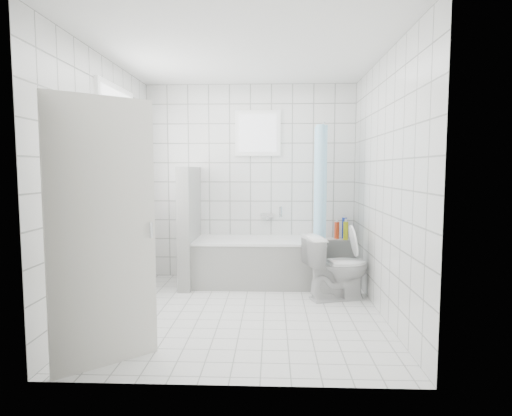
{
  "coord_description": "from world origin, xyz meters",
  "views": [
    {
      "loc": [
        0.3,
        -4.28,
        1.47
      ],
      "look_at": [
        0.12,
        0.35,
        1.05
      ],
      "focal_mm": 30.0,
      "sensor_mm": 36.0,
      "label": 1
    }
  ],
  "objects": [
    {
      "name": "ground",
      "position": [
        0.0,
        0.0,
        0.0
      ],
      "size": [
        3.0,
        3.0,
        0.0
      ],
      "primitive_type": "plane",
      "color": "white",
      "rests_on": "ground"
    },
    {
      "name": "ceiling",
      "position": [
        0.0,
        0.0,
        2.6
      ],
      "size": [
        3.0,
        3.0,
        0.0
      ],
      "primitive_type": "plane",
      "rotation": [
        3.14,
        0.0,
        0.0
      ],
      "color": "white",
      "rests_on": "ground"
    },
    {
      "name": "wall_back",
      "position": [
        0.0,
        1.5,
        1.3
      ],
      "size": [
        2.8,
        0.02,
        2.6
      ],
      "primitive_type": "cube",
      "color": "white",
      "rests_on": "ground"
    },
    {
      "name": "wall_front",
      "position": [
        0.0,
        -1.5,
        1.3
      ],
      "size": [
        2.8,
        0.02,
        2.6
      ],
      "primitive_type": "cube",
      "color": "white",
      "rests_on": "ground"
    },
    {
      "name": "wall_left",
      "position": [
        -1.4,
        0.0,
        1.3
      ],
      "size": [
        0.02,
        3.0,
        2.6
      ],
      "primitive_type": "cube",
      "color": "white",
      "rests_on": "ground"
    },
    {
      "name": "wall_right",
      "position": [
        1.4,
        0.0,
        1.3
      ],
      "size": [
        0.02,
        3.0,
        2.6
      ],
      "primitive_type": "cube",
      "color": "white",
      "rests_on": "ground"
    },
    {
      "name": "window_left",
      "position": [
        -1.35,
        0.3,
        1.6
      ],
      "size": [
        0.01,
        0.9,
        1.4
      ],
      "primitive_type": "cube",
      "color": "white",
      "rests_on": "wall_left"
    },
    {
      "name": "window_back",
      "position": [
        0.1,
        1.46,
        1.95
      ],
      "size": [
        0.5,
        0.01,
        0.5
      ],
      "primitive_type": "cube",
      "color": "white",
      "rests_on": "wall_back"
    },
    {
      "name": "window_sill",
      "position": [
        -1.31,
        0.3,
        0.86
      ],
      "size": [
        0.18,
        1.02,
        0.08
      ],
      "primitive_type": "cube",
      "color": "white",
      "rests_on": "wall_left"
    },
    {
      "name": "door",
      "position": [
        -0.95,
        -1.22,
        1.0
      ],
      "size": [
        0.63,
        0.55,
        2.0
      ],
      "primitive_type": "cube",
      "rotation": [
        0.0,
        0.0,
        -0.86
      ],
      "color": "silver",
      "rests_on": "ground"
    },
    {
      "name": "bathtub",
      "position": [
        0.13,
        1.12,
        0.29
      ],
      "size": [
        1.64,
        0.77,
        0.58
      ],
      "color": "white",
      "rests_on": "ground"
    },
    {
      "name": "partition_wall",
      "position": [
        -0.76,
        1.07,
        0.75
      ],
      "size": [
        0.15,
        0.85,
        1.5
      ],
      "primitive_type": "cube",
      "color": "white",
      "rests_on": "ground"
    },
    {
      "name": "tiled_ledge",
      "position": [
        1.2,
        1.38,
        0.28
      ],
      "size": [
        0.4,
        0.24,
        0.55
      ],
      "primitive_type": "cube",
      "color": "white",
      "rests_on": "ground"
    },
    {
      "name": "toilet",
      "position": [
        1.03,
        0.5,
        0.37
      ],
      "size": [
        0.81,
        0.59,
        0.74
      ],
      "primitive_type": "imported",
      "rotation": [
        0.0,
        0.0,
        1.85
      ],
      "color": "white",
      "rests_on": "ground"
    },
    {
      "name": "curtain_rod",
      "position": [
        0.89,
        1.1,
        2.0
      ],
      "size": [
        0.02,
        0.8,
        0.02
      ],
      "primitive_type": "cylinder",
      "rotation": [
        1.57,
        0.0,
        0.0
      ],
      "color": "silver",
      "rests_on": "wall_back"
    },
    {
      "name": "shower_curtain",
      "position": [
        0.89,
        0.97,
        1.1
      ],
      "size": [
        0.14,
        0.48,
        1.78
      ],
      "primitive_type": null,
      "color": "#56C7FF",
      "rests_on": "curtain_rod"
    },
    {
      "name": "tub_faucet",
      "position": [
        0.23,
        1.46,
        0.85
      ],
      "size": [
        0.18,
        0.06,
        0.06
      ],
      "primitive_type": "cube",
      "color": "silver",
      "rests_on": "wall_back"
    },
    {
      "name": "sill_bottles",
      "position": [
        -1.3,
        0.24,
        1.02
      ],
      "size": [
        0.17,
        0.8,
        0.29
      ],
      "color": "#2B87C5",
      "rests_on": "window_sill"
    },
    {
      "name": "ledge_bottles",
      "position": [
        1.23,
        1.37,
        0.67
      ],
      "size": [
        0.17,
        0.18,
        0.28
      ],
      "color": "#CED116",
      "rests_on": "tiled_ledge"
    }
  ]
}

